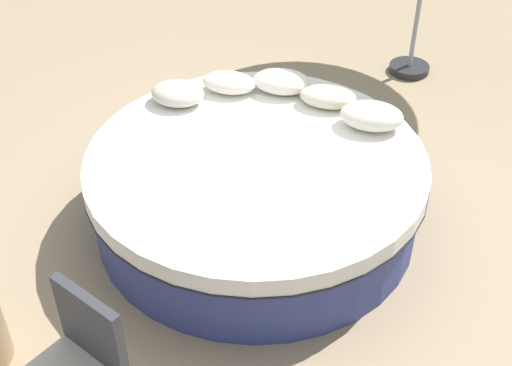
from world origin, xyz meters
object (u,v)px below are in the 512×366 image
at_px(throw_pillow_0, 372,116).
at_px(throw_pillow_3, 229,83).
at_px(throw_pillow_1, 328,97).
at_px(round_bed, 256,189).
at_px(patio_chair, 79,358).
at_px(throw_pillow_2, 282,82).
at_px(throw_pillow_4, 178,93).

height_order(throw_pillow_0, throw_pillow_3, throw_pillow_0).
bearing_deg(throw_pillow_1, round_bed, 62.59).
relative_size(round_bed, throw_pillow_0, 5.22).
distance_m(throw_pillow_0, throw_pillow_1, 0.46).
relative_size(round_bed, throw_pillow_1, 5.55).
distance_m(throw_pillow_0, patio_chair, 2.96).
xyz_separation_m(throw_pillow_2, throw_pillow_4, (0.83, 0.37, -0.01)).
bearing_deg(round_bed, throw_pillow_3, -63.90).
bearing_deg(patio_chair, throw_pillow_3, -66.93).
relative_size(throw_pillow_1, throw_pillow_2, 0.95).
distance_m(throw_pillow_0, throw_pillow_4, 1.64).
distance_m(round_bed, patio_chair, 2.09).
height_order(round_bed, throw_pillow_0, throw_pillow_0).
bearing_deg(throw_pillow_4, throw_pillow_0, 179.13).
height_order(throw_pillow_4, patio_chair, patio_chair).
height_order(throw_pillow_2, patio_chair, patio_chair).
xyz_separation_m(round_bed, patio_chair, (0.60, 1.99, 0.22)).
bearing_deg(patio_chair, throw_pillow_2, -75.27).
height_order(throw_pillow_2, throw_pillow_4, throw_pillow_2).
height_order(throw_pillow_0, patio_chair, patio_chair).
height_order(throw_pillow_0, throw_pillow_2, throw_pillow_0).
height_order(round_bed, throw_pillow_3, throw_pillow_3).
bearing_deg(patio_chair, round_bed, -80.43).
bearing_deg(throw_pillow_0, throw_pillow_2, -26.10).
xyz_separation_m(throw_pillow_2, throw_pillow_3, (0.45, 0.10, -0.01)).
bearing_deg(throw_pillow_1, throw_pillow_3, -3.05).
bearing_deg(throw_pillow_4, round_bed, 142.86).
bearing_deg(throw_pillow_3, throw_pillow_4, 35.40).
relative_size(round_bed, throw_pillow_4, 5.83).
xyz_separation_m(throw_pillow_1, patio_chair, (1.03, 2.84, -0.19)).
relative_size(throw_pillow_2, throw_pillow_3, 1.07).
distance_m(throw_pillow_1, patio_chair, 3.03).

